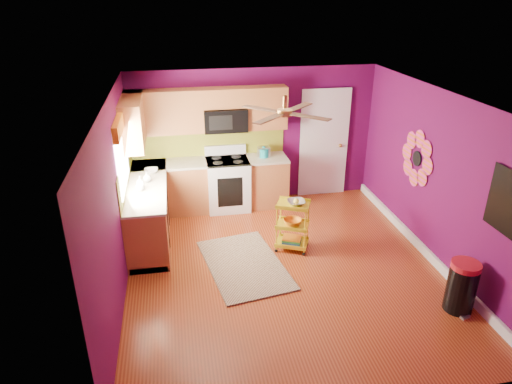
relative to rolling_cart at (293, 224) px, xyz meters
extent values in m
plane|color=maroon|center=(-0.25, -0.49, -0.45)|extent=(5.00, 5.00, 0.00)
cube|color=#520943|center=(-0.25, 2.01, 0.80)|extent=(4.50, 0.04, 2.50)
cube|color=#520943|center=(-0.25, -2.99, 0.80)|extent=(4.50, 0.04, 2.50)
cube|color=#520943|center=(-2.50, -0.49, 0.80)|extent=(0.04, 5.00, 2.50)
cube|color=#520943|center=(2.00, -0.49, 0.80)|extent=(0.04, 5.00, 2.50)
cube|color=silver|center=(-0.25, -0.49, 2.05)|extent=(4.50, 5.00, 0.04)
cube|color=white|center=(1.97, -0.49, -0.38)|extent=(0.05, 4.90, 0.14)
cube|color=brown|center=(-2.20, 0.86, 0.00)|extent=(0.60, 2.30, 0.90)
cube|color=brown|center=(-1.10, 1.71, 0.00)|extent=(2.80, 0.60, 0.90)
cube|color=beige|center=(-2.20, 0.86, 0.47)|extent=(0.63, 2.30, 0.04)
cube|color=beige|center=(-1.10, 1.71, 0.47)|extent=(2.80, 0.63, 0.04)
cube|color=black|center=(-2.20, 0.86, -0.40)|extent=(0.54, 2.30, 0.10)
cube|color=black|center=(-1.10, 1.71, -0.40)|extent=(2.80, 0.54, 0.10)
cube|color=white|center=(-0.80, 1.68, 0.01)|extent=(0.76, 0.66, 0.92)
cube|color=black|center=(-0.80, 1.68, 0.47)|extent=(0.76, 0.62, 0.03)
cube|color=white|center=(-0.80, 1.96, 0.59)|extent=(0.76, 0.06, 0.18)
cube|color=black|center=(-0.80, 1.35, 0.00)|extent=(0.45, 0.02, 0.55)
cube|color=brown|center=(-1.84, 1.84, 1.37)|extent=(1.32, 0.33, 0.75)
cube|color=brown|center=(-0.06, 1.84, 1.37)|extent=(0.72, 0.33, 0.75)
cube|color=brown|center=(-0.80, 1.84, 1.58)|extent=(0.76, 0.33, 0.34)
cube|color=brown|center=(-2.34, 1.36, 1.37)|extent=(0.33, 1.30, 0.75)
cube|color=black|center=(-0.80, 1.81, 1.20)|extent=(0.76, 0.38, 0.40)
cube|color=olive|center=(-1.10, 2.00, 0.74)|extent=(2.80, 0.01, 0.51)
cube|color=olive|center=(-2.49, 0.86, 0.74)|extent=(0.01, 2.30, 0.51)
cube|color=white|center=(-2.48, 0.56, 1.10)|extent=(0.03, 1.20, 1.00)
cube|color=orange|center=(-2.45, 0.56, 1.57)|extent=(0.08, 1.35, 0.22)
cube|color=white|center=(1.10, 1.98, 0.57)|extent=(0.85, 0.04, 2.05)
cube|color=white|center=(1.10, 1.96, 0.57)|extent=(0.95, 0.02, 2.15)
sphere|color=#BF8C3F|center=(1.42, 1.93, 0.55)|extent=(0.07, 0.07, 0.07)
cylinder|color=black|center=(1.98, 0.11, 0.90)|extent=(0.01, 0.24, 0.24)
cube|color=teal|center=(1.98, -1.89, 1.10)|extent=(0.03, 0.52, 0.72)
cube|color=black|center=(1.96, -1.89, 1.10)|extent=(0.01, 0.56, 0.76)
cylinder|color=#BF8C3F|center=(-0.25, -0.29, 1.97)|extent=(0.06, 0.06, 0.16)
cylinder|color=#BF8C3F|center=(-0.25, -0.29, 1.83)|extent=(0.20, 0.20, 0.08)
cube|color=#4C2D19|center=(0.02, -0.03, 1.83)|extent=(0.47, 0.47, 0.01)
cube|color=#4C2D19|center=(-0.52, -0.03, 1.83)|extent=(0.47, 0.47, 0.01)
cube|color=#4C2D19|center=(-0.52, -0.56, 1.83)|extent=(0.47, 0.47, 0.01)
cube|color=#4C2D19|center=(0.02, -0.56, 1.83)|extent=(0.47, 0.47, 0.01)
cube|color=black|center=(-0.81, -0.32, -0.44)|extent=(1.32, 1.87, 0.02)
cylinder|color=yellow|center=(-0.27, -0.04, -0.04)|extent=(0.02, 0.02, 0.75)
cylinder|color=yellow|center=(0.13, -0.22, -0.04)|extent=(0.02, 0.02, 0.75)
cylinder|color=yellow|center=(-0.14, 0.23, -0.04)|extent=(0.02, 0.02, 0.75)
cylinder|color=yellow|center=(0.25, 0.05, -0.04)|extent=(0.02, 0.02, 0.75)
sphere|color=black|center=(-0.27, -0.04, -0.43)|extent=(0.05, 0.05, 0.05)
sphere|color=black|center=(0.13, -0.22, -0.43)|extent=(0.05, 0.05, 0.05)
sphere|color=black|center=(-0.14, 0.23, -0.43)|extent=(0.05, 0.05, 0.05)
sphere|color=black|center=(0.25, 0.05, -0.43)|extent=(0.05, 0.05, 0.05)
cube|color=yellow|center=(-0.01, 0.00, 0.32)|extent=(0.59, 0.52, 0.03)
cube|color=yellow|center=(-0.01, 0.00, -0.03)|extent=(0.59, 0.52, 0.03)
cube|color=yellow|center=(-0.01, 0.00, -0.35)|extent=(0.59, 0.52, 0.03)
imported|color=beige|center=(0.03, -0.02, 0.36)|extent=(0.35, 0.35, 0.07)
sphere|color=yellow|center=(0.03, -0.02, 0.38)|extent=(0.09, 0.09, 0.09)
imported|color=orange|center=(-0.01, 0.00, 0.03)|extent=(0.37, 0.37, 0.09)
cube|color=navy|center=(-0.01, 0.00, -0.32)|extent=(0.35, 0.31, 0.04)
cube|color=#267233|center=(-0.01, 0.00, -0.28)|extent=(0.35, 0.31, 0.03)
cube|color=orange|center=(-0.01, 0.00, -0.25)|extent=(0.35, 0.31, 0.03)
cylinder|color=black|center=(1.72, -1.81, -0.14)|extent=(0.45, 0.45, 0.62)
cylinder|color=#B21924|center=(1.72, -1.81, 0.20)|extent=(0.36, 0.36, 0.07)
cube|color=beige|center=(1.72, -1.99, -0.44)|extent=(0.14, 0.09, 0.03)
cylinder|color=teal|center=(-0.12, 1.72, 0.57)|extent=(0.18, 0.18, 0.16)
sphere|color=teal|center=(-0.12, 1.72, 0.67)|extent=(0.06, 0.06, 0.06)
cube|color=beige|center=(-0.12, 1.75, 0.58)|extent=(0.22, 0.15, 0.18)
imported|color=#EA3F72|center=(-2.27, 0.62, 0.59)|extent=(0.09, 0.10, 0.21)
imported|color=white|center=(-2.17, 0.91, 0.57)|extent=(0.13, 0.13, 0.17)
imported|color=white|center=(-2.13, 1.31, 0.52)|extent=(0.23, 0.23, 0.06)
imported|color=white|center=(-2.27, 0.58, 0.54)|extent=(0.13, 0.13, 0.10)
camera|label=1|loc=(-1.67, -6.00, 3.33)|focal=32.00mm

